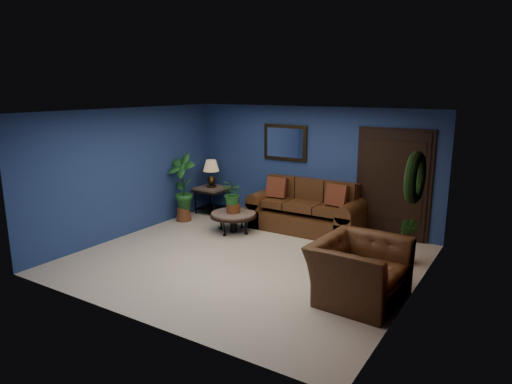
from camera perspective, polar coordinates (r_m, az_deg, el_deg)
The scene contains 18 objects.
floor at distance 7.92m, azimuth -1.26°, elevation -8.37°, with size 5.50×5.50×0.00m, color beige.
wall_back at distance 9.70m, azimuth 6.86°, elevation 3.19°, with size 5.50×0.04×2.50m, color navy.
wall_left at distance 9.33m, azimuth -15.58°, elevation 2.41°, with size 0.04×5.00×2.50m, color navy.
wall_right_brick at distance 6.50m, azimuth 19.40°, elevation -2.31°, with size 0.04×5.00×2.50m, color brown.
ceiling at distance 7.39m, azimuth -1.36°, elevation 10.01°, with size 5.50×5.00×0.02m, color silver.
crown_molding at distance 6.32m, azimuth 19.94°, elevation 8.12°, with size 0.03×5.00×0.14m, color white.
wall_mirror at distance 9.86m, azimuth 3.66°, elevation 6.18°, with size 1.02×0.06×0.77m, color #3C2A14.
closet_door at distance 9.12m, azimuth 16.72°, elevation 0.82°, with size 1.44×0.06×2.18m, color black.
wreath at distance 6.46m, azimuth 19.28°, elevation 1.72°, with size 0.72×0.72×0.16m, color black.
sofa at distance 9.47m, azimuth 6.41°, elevation -2.67°, with size 2.31×1.00×1.04m.
coffee_table at distance 9.25m, azimuth -2.85°, elevation -2.93°, with size 0.95×0.95×0.41m.
end_table at distance 10.66m, azimuth -5.56°, elevation -0.15°, with size 0.68×0.68×0.62m.
table_lamp at distance 10.55m, azimuth -5.62°, elevation 2.72°, with size 0.37×0.37×0.61m.
side_chair at distance 9.19m, azimuth 10.35°, elevation -2.05°, with size 0.47×0.47×0.94m.
armchair at distance 6.51m, azimuth 12.76°, elevation -9.57°, with size 1.29×1.13×0.84m, color #4D2D16.
coffee_plant at distance 9.15m, azimuth -2.88°, elevation -0.40°, with size 0.60×0.57×0.67m.
floor_plant at distance 8.00m, azimuth 18.22°, elevation -5.67°, with size 0.36×0.29×0.80m.
tall_plant at distance 10.05m, azimuth -9.16°, elevation 0.86°, with size 0.66×0.46×1.48m.
Camera 1 is at (4.06, -6.16, 2.88)m, focal length 32.00 mm.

